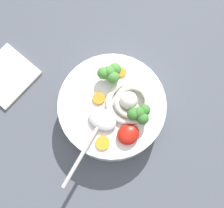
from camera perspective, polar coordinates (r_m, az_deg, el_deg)
name	(u,v)px	position (r cm, az deg, el deg)	size (l,w,h in cm)	color
table_slab	(104,115)	(67.31, -1.50, -2.22)	(99.48, 99.48, 3.50)	#474C56
soup_bowl	(112,108)	(62.27, 0.00, -0.78)	(22.63, 22.63, 6.79)	white
noodle_pile	(129,102)	(57.99, 3.47, 0.42)	(10.25, 10.05, 4.12)	silver
soup_spoon	(99,126)	(57.34, -2.63, -4.30)	(16.75, 11.18, 1.60)	#B7B7BC
chili_sauce_dollop	(128,134)	(56.84, 3.25, -6.01)	(4.58, 4.13, 2.06)	#B2190F
broccoli_floret_center	(110,73)	(58.53, -0.35, 6.19)	(5.06, 4.36, 4.00)	#7A9E60
broccoli_floret_near_spoon	(140,114)	(56.42, 5.56, -2.00)	(4.77, 4.11, 3.77)	#7A9E60
carrot_slice_left	(121,72)	(61.03, 1.89, 6.34)	(2.14, 2.14, 0.53)	orange
carrot_slice_far	(100,97)	(59.21, -2.32, 1.33)	(2.59, 2.59, 0.62)	orange
carrot_slice_extra_a	(103,143)	(57.31, -1.88, -7.74)	(2.84, 2.84, 0.55)	orange
folded_napkin	(7,76)	(72.21, -20.20, 5.29)	(12.02, 11.62, 0.80)	beige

